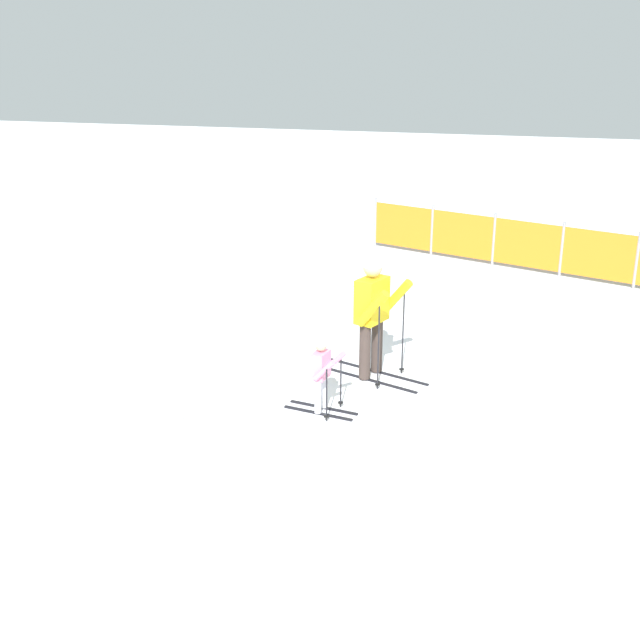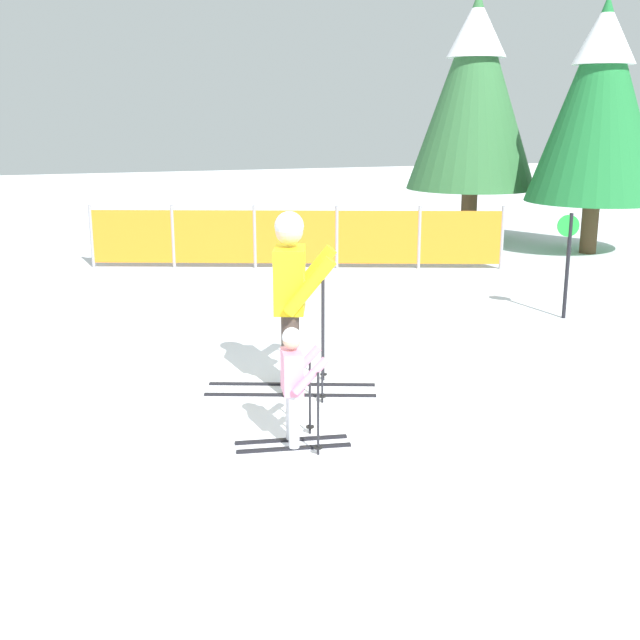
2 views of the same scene
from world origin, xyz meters
name	(u,v)px [view 1 (image 1 of 2)]	position (x,y,z in m)	size (l,w,h in m)	color
ground_plane	(370,376)	(0.00, 0.00, 0.00)	(60.00, 60.00, 0.00)	white
skier_adult	(373,305)	(0.02, 0.00, 1.03)	(1.66, 0.93, 1.73)	black
skier_child	(322,370)	(-0.35, -1.26, 0.57)	(0.94, 0.50, 0.98)	black
safety_fence	(527,244)	(1.88, 6.01, 0.54)	(6.67, 2.45, 1.08)	gray
snow_mound	(153,423)	(-2.23, -2.11, 0.00)	(0.79, 0.67, 0.31)	white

